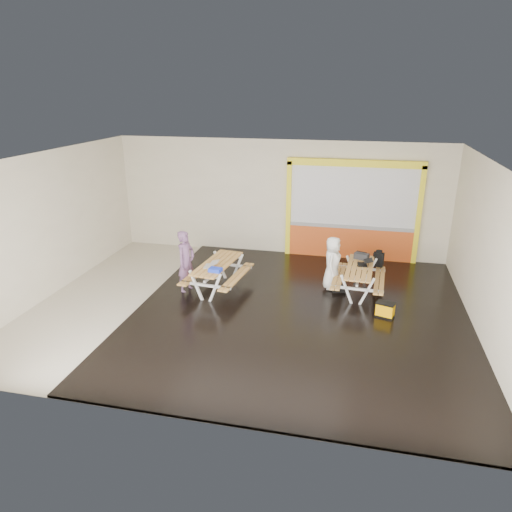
% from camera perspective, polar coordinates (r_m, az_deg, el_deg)
% --- Properties ---
extents(room, '(10.02, 8.02, 3.52)m').
position_cam_1_polar(room, '(10.33, -1.10, 2.24)').
color(room, beige).
rests_on(room, ground).
extents(deck, '(7.50, 7.98, 0.05)m').
position_cam_1_polar(deck, '(10.78, 5.48, -6.99)').
color(deck, black).
rests_on(deck, room).
extents(kiosk, '(3.88, 0.16, 3.00)m').
position_cam_1_polar(kiosk, '(13.92, 11.72, 5.21)').
color(kiosk, '#D1501B').
rests_on(kiosk, room).
extents(picnic_table_left, '(1.50, 2.05, 0.77)m').
position_cam_1_polar(picnic_table_left, '(11.72, -4.77, -1.65)').
color(picnic_table_left, tan).
rests_on(picnic_table_left, deck).
extents(picnic_table_right, '(1.33, 1.88, 0.73)m').
position_cam_1_polar(picnic_table_right, '(11.79, 12.61, -2.10)').
color(picnic_table_right, tan).
rests_on(picnic_table_right, deck).
extents(person_left, '(0.52, 0.66, 1.61)m').
position_cam_1_polar(person_left, '(11.69, -8.62, -0.72)').
color(person_left, '#6A486D').
rests_on(person_left, deck).
extents(person_right, '(0.50, 0.71, 1.36)m').
position_cam_1_polar(person_right, '(11.78, 9.39, -0.84)').
color(person_right, white).
rests_on(person_right, deck).
extents(laptop_left, '(0.37, 0.34, 0.15)m').
position_cam_1_polar(laptop_left, '(11.40, -5.56, -1.08)').
color(laptop_left, silver).
rests_on(laptop_left, picnic_table_left).
extents(laptop_right, '(0.39, 0.36, 0.15)m').
position_cam_1_polar(laptop_right, '(11.87, 13.22, -0.86)').
color(laptop_right, black).
rests_on(laptop_right, picnic_table_right).
extents(blue_pouch, '(0.32, 0.24, 0.09)m').
position_cam_1_polar(blue_pouch, '(11.09, -5.03, -1.71)').
color(blue_pouch, blue).
rests_on(blue_pouch, picnic_table_left).
extents(toolbox, '(0.40, 0.30, 0.21)m').
position_cam_1_polar(toolbox, '(12.24, 12.88, -0.01)').
color(toolbox, black).
rests_on(toolbox, picnic_table_right).
extents(backpack, '(0.30, 0.23, 0.45)m').
position_cam_1_polar(backpack, '(12.60, 14.86, -0.33)').
color(backpack, black).
rests_on(backpack, picnic_table_right).
extents(dark_case, '(0.38, 0.32, 0.12)m').
position_cam_1_polar(dark_case, '(11.92, 10.11, -4.01)').
color(dark_case, black).
rests_on(dark_case, deck).
extents(fluke_bag, '(0.46, 0.37, 0.34)m').
position_cam_1_polar(fluke_bag, '(10.84, 15.63, -6.41)').
color(fluke_bag, black).
rests_on(fluke_bag, deck).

